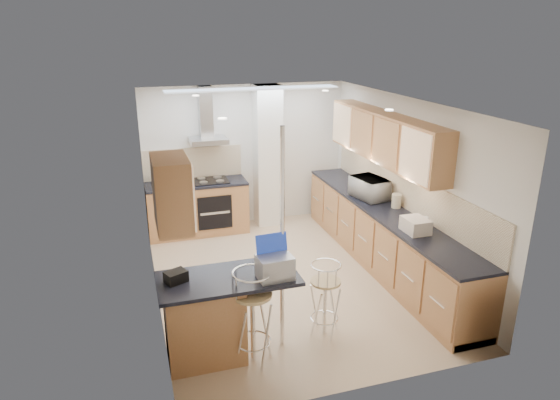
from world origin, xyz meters
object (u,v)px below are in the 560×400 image
object	(u,v)px
microwave	(370,188)
laptop	(275,267)
bar_stool_near	(253,317)
bar_stool_end	(325,299)
bread_bin	(416,225)

from	to	relation	value
microwave	laptop	size ratio (longest dim) A/B	1.63
microwave	bar_stool_near	xyz separation A→B (m)	(-2.40, -2.12, -0.54)
bar_stool_end	bread_bin	xyz separation A→B (m)	(1.43, 0.48, 0.56)
laptop	microwave	bearing A→B (deg)	40.12
laptop	bar_stool_end	xyz separation A→B (m)	(0.67, 0.21, -0.61)
bread_bin	microwave	bearing A→B (deg)	87.53
laptop	bar_stool_end	distance (m)	0.93
microwave	bread_bin	distance (m)	1.40
microwave	bread_bin	size ratio (longest dim) A/B	1.67
microwave	bar_stool_end	distance (m)	2.47
bread_bin	bar_stool_near	bearing A→B (deg)	-162.91
bar_stool_near	bread_bin	size ratio (longest dim) A/B	3.06
bar_stool_near	laptop	bearing A→B (deg)	19.95
bar_stool_near	bread_bin	bearing A→B (deg)	29.15
microwave	laptop	xyz separation A→B (m)	(-2.15, -2.09, -0.02)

